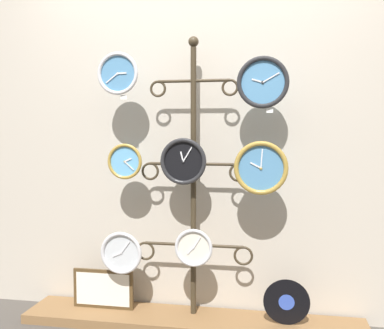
# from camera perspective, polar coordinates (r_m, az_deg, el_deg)

# --- Properties ---
(shop_wall) EXTENTS (4.40, 0.04, 2.80)m
(shop_wall) POSITION_cam_1_polar(r_m,az_deg,el_deg) (3.04, 0.74, 6.98)
(shop_wall) COLOR #BCB2A3
(shop_wall) RESTS_ON ground_plane
(low_shelf) EXTENTS (2.20, 0.36, 0.06)m
(low_shelf) POSITION_cam_1_polar(r_m,az_deg,el_deg) (3.07, -0.04, -19.27)
(low_shelf) COLOR brown
(low_shelf) RESTS_ON ground_plane
(display_stand) EXTENTS (0.77, 0.43, 1.85)m
(display_stand) POSITION_cam_1_polar(r_m,az_deg,el_deg) (2.96, 0.18, -9.43)
(display_stand) COLOR #382D1E
(display_stand) RESTS_ON ground_plane
(clock_top_left) EXTENTS (0.27, 0.04, 0.27)m
(clock_top_left) POSITION_cam_1_polar(r_m,az_deg,el_deg) (2.93, -9.38, 11.33)
(clock_top_left) COLOR #4C84B2
(clock_top_right) EXTENTS (0.31, 0.04, 0.31)m
(clock_top_right) POSITION_cam_1_polar(r_m,az_deg,el_deg) (2.77, 8.99, 10.27)
(clock_top_right) COLOR #4C84B2
(clock_middle_left) EXTENTS (0.23, 0.04, 0.23)m
(clock_middle_left) POSITION_cam_1_polar(r_m,az_deg,el_deg) (2.92, -8.50, 0.38)
(clock_middle_left) COLOR #60A8DB
(clock_middle_center) EXTENTS (0.29, 0.04, 0.29)m
(clock_middle_center) POSITION_cam_1_polar(r_m,az_deg,el_deg) (2.81, -1.10, 0.40)
(clock_middle_center) COLOR black
(clock_middle_right) EXTENTS (0.33, 0.04, 0.33)m
(clock_middle_right) POSITION_cam_1_polar(r_m,az_deg,el_deg) (2.74, 8.74, -0.45)
(clock_middle_right) COLOR #4C84B2
(clock_bottom_left) EXTENTS (0.28, 0.04, 0.28)m
(clock_bottom_left) POSITION_cam_1_polar(r_m,az_deg,el_deg) (2.99, -8.95, -11.02)
(clock_bottom_left) COLOR silver
(clock_bottom_center) EXTENTS (0.24, 0.04, 0.24)m
(clock_bottom_center) POSITION_cam_1_polar(r_m,az_deg,el_deg) (2.86, 0.22, -10.51)
(clock_bottom_center) COLOR silver
(vinyl_record) EXTENTS (0.28, 0.01, 0.28)m
(vinyl_record) POSITION_cam_1_polar(r_m,az_deg,el_deg) (2.95, 11.91, -16.73)
(vinyl_record) COLOR black
(vinyl_record) RESTS_ON low_shelf
(picture_frame) EXTENTS (0.42, 0.02, 0.26)m
(picture_frame) POSITION_cam_1_polar(r_m,az_deg,el_deg) (3.20, -11.21, -15.24)
(picture_frame) COLOR #4C381E
(picture_frame) RESTS_ON low_shelf
(price_tag_upper) EXTENTS (0.04, 0.00, 0.03)m
(price_tag_upper) POSITION_cam_1_polar(r_m,az_deg,el_deg) (2.90, -8.67, 8.45)
(price_tag_upper) COLOR white
(price_tag_mid) EXTENTS (0.04, 0.00, 0.03)m
(price_tag_mid) POSITION_cam_1_polar(r_m,az_deg,el_deg) (2.75, 9.85, 6.77)
(price_tag_mid) COLOR white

